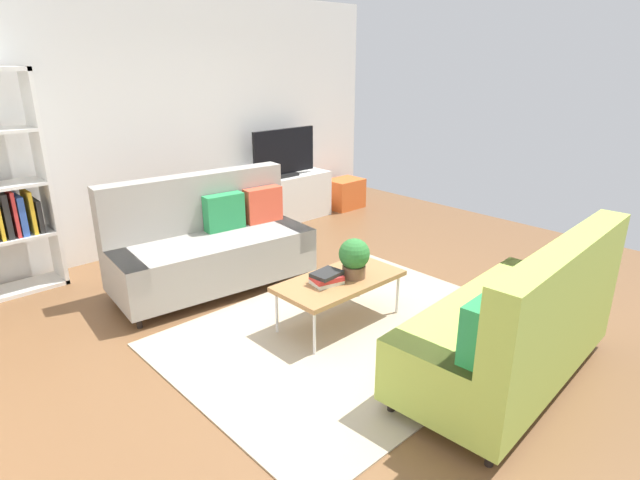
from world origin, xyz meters
name	(u,v)px	position (x,y,z in m)	size (l,w,h in m)	color
ground_plane	(328,317)	(0.00, 0.00, 0.00)	(7.68, 7.68, 0.00)	brown
wall_far	(163,123)	(0.00, 2.80, 1.45)	(6.40, 0.12, 2.90)	white
area_rug	(352,333)	(-0.06, -0.35, 0.01)	(2.90, 2.20, 0.01)	tan
couch_beige	(210,244)	(-0.38, 1.27, 0.45)	(1.98, 1.04, 1.10)	gray
couch_green	(516,326)	(0.28, -1.57, 0.44)	(1.95, 0.96, 1.10)	#A3BC4C
coffee_table	(340,282)	(-0.01, -0.15, 0.39)	(1.10, 0.56, 0.42)	#9E7042
tv_console	(284,199)	(1.52, 2.46, 0.32)	(1.40, 0.44, 0.64)	silver
tv	(284,154)	(1.52, 2.44, 0.95)	(1.00, 0.20, 0.64)	black
storage_trunk	(345,193)	(2.62, 2.36, 0.22)	(0.52, 0.40, 0.44)	orange
potted_plant	(354,257)	(0.10, -0.20, 0.60)	(0.26, 0.26, 0.34)	brown
table_book_0	(327,282)	(-0.16, -0.14, 0.44)	(0.24, 0.18, 0.03)	silver
table_book_1	(327,278)	(-0.16, -0.14, 0.47)	(0.24, 0.18, 0.04)	red
table_book_2	(327,274)	(-0.16, -0.14, 0.51)	(0.24, 0.18, 0.03)	#262626
vase_0	(247,177)	(0.94, 2.51, 0.70)	(0.10, 0.10, 0.13)	silver
vase_1	(256,174)	(1.10, 2.51, 0.72)	(0.09, 0.09, 0.16)	#4C72B2
bottle_0	(269,174)	(1.24, 2.42, 0.71)	(0.06, 0.06, 0.14)	orange
bottle_1	(276,171)	(1.36, 2.42, 0.74)	(0.05, 0.05, 0.19)	#3359B2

